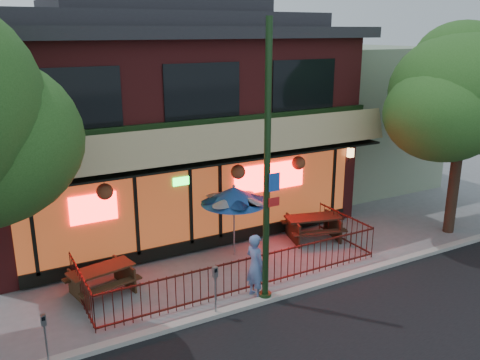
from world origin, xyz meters
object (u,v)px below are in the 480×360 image
object	(u,v)px
street_light	(267,183)
street_tree_right	(465,86)
parking_meter_near	(215,283)
picnic_table_right	(313,224)
pedestrian	(255,266)
picnic_table_left	(102,277)
patio_umbrella	(234,195)
parking_meter_far	(45,331)

from	to	relation	value
street_light	street_tree_right	bearing A→B (deg)	7.01
street_tree_right	parking_meter_near	xyz separation A→B (m)	(-9.50, -1.07, -4.07)
picnic_table_right	pedestrian	distance (m)	4.32
street_light	picnic_table_left	size ratio (longest dim) A/B	3.69
patio_umbrella	parking_meter_far	size ratio (longest dim) A/B	1.94
patio_umbrella	pedestrian	bearing A→B (deg)	-106.00
parking_meter_near	parking_meter_far	world-z (taller)	parking_meter_near
street_tree_right	patio_umbrella	bearing A→B (deg)	166.30
street_tree_right	parking_meter_far	world-z (taller)	street_tree_right
street_tree_right	parking_meter_near	world-z (taller)	street_tree_right
street_tree_right	pedestrian	bearing A→B (deg)	-175.26
parking_meter_near	street_light	bearing A→B (deg)	3.03
street_light	street_tree_right	distance (m)	8.30
pedestrian	street_tree_right	bearing A→B (deg)	-96.16
street_tree_right	parking_meter_far	distance (m)	14.06
patio_umbrella	parking_meter_far	world-z (taller)	patio_umbrella
picnic_table_left	pedestrian	world-z (taller)	pedestrian
street_tree_right	picnic_table_left	xyz separation A→B (m)	(-11.62, 1.40, -4.49)
picnic_table_right	patio_umbrella	size ratio (longest dim) A/B	0.94
parking_meter_near	patio_umbrella	bearing A→B (deg)	54.42
street_light	pedestrian	size ratio (longest dim) A/B	4.06
street_light	parking_meter_far	world-z (taller)	street_light
picnic_table_left	pedestrian	bearing A→B (deg)	-31.01
patio_umbrella	parking_meter_far	distance (m)	6.70
patio_umbrella	parking_meter_near	distance (m)	3.70
parking_meter_far	street_tree_right	bearing A→B (deg)	4.55
patio_umbrella	picnic_table_left	bearing A→B (deg)	-174.39
patio_umbrella	parking_meter_far	xyz separation A→B (m)	(-5.94, -2.88, -1.15)
street_light	picnic_table_right	bearing A→B (deg)	37.09
street_tree_right	street_light	bearing A→B (deg)	-172.99
street_light	street_tree_right	world-z (taller)	street_tree_right
street_tree_right	pedestrian	xyz separation A→B (m)	(-8.16, -0.68, -4.10)
street_light	pedestrian	bearing A→B (deg)	110.43
picnic_table_left	pedestrian	distance (m)	4.06
street_light	pedestrian	distance (m)	2.31
pedestrian	street_light	bearing A→B (deg)	-170.46
picnic_table_right	patio_umbrella	distance (m)	3.24
street_tree_right	picnic_table_right	distance (m)	6.56
patio_umbrella	parking_meter_near	xyz separation A→B (m)	(-2.06, -2.88, -1.05)
street_tree_right	parking_meter_near	size ratio (longest dim) A/B	5.33
street_tree_right	picnic_table_right	size ratio (longest dim) A/B	3.28
street_tree_right	parking_meter_near	bearing A→B (deg)	-173.60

